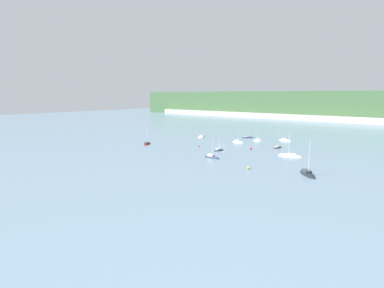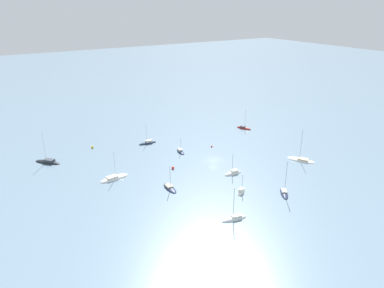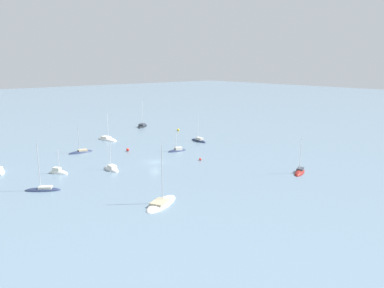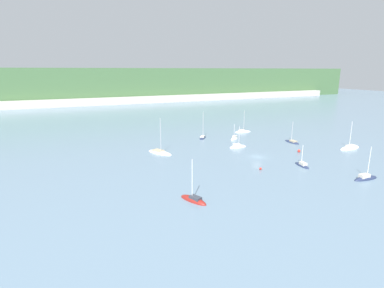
{
  "view_description": "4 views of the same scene",
  "coord_description": "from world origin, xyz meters",
  "views": [
    {
      "loc": [
        72.21,
        -110.23,
        22.4
      ],
      "look_at": [
        -3.08,
        -18.0,
        2.66
      ],
      "focal_mm": 28.0,
      "sensor_mm": 36.0,
      "label": 1
    },
    {
      "loc": [
        64.51,
        90.01,
        48.4
      ],
      "look_at": [
        1.43,
        -10.65,
        2.37
      ],
      "focal_mm": 35.0,
      "sensor_mm": 36.0,
      "label": 2
    },
    {
      "loc": [
        -73.55,
        50.83,
        24.05
      ],
      "look_at": [
        -1.87,
        -10.46,
        3.39
      ],
      "focal_mm": 35.0,
      "sensor_mm": 36.0,
      "label": 3
    },
    {
      "loc": [
        -49.99,
        -66.37,
        23.77
      ],
      "look_at": [
        -12.29,
        17.58,
        1.06
      ],
      "focal_mm": 28.0,
      "sensor_mm": 36.0,
      "label": 4
    }
  ],
  "objects": [
    {
      "name": "sailboat_0",
      "position": [
        -28.49,
        -19.2,
        0.09
      ],
      "size": [
        4.13,
        6.48,
        8.83
      ],
      "rotation": [
        0.0,
        0.0,
        1.97
      ],
      "color": "maroon",
      "rests_on": "ground_plane"
    },
    {
      "name": "sailboat_5",
      "position": [
        5.57,
        -11.4,
        0.12
      ],
      "size": [
        2.58,
        5.74,
        5.96
      ],
      "rotation": [
        0.0,
        0.0,
        1.4
      ],
      "color": "#232D4C",
      "rests_on": "ground_plane"
    },
    {
      "name": "sailboat_4",
      "position": [
        6.01,
        21.72,
        0.12
      ],
      "size": [
        4.7,
        3.78,
        6.23
      ],
      "rotation": [
        0.0,
        0.0,
        3.71
      ],
      "color": "white",
      "rests_on": "ground_plane"
    },
    {
      "name": "ground_plane",
      "position": [
        0.0,
        0.0,
        0.0
      ],
      "size": [
        600.0,
        600.0,
        0.0
      ],
      "primitive_type": "plane",
      "color": "slate"
    },
    {
      "name": "sailboat_8",
      "position": [
        15.8,
        31.15,
        0.1
      ],
      "size": [
        6.75,
        2.76,
        9.14
      ],
      "rotation": [
        0.0,
        0.0,
        6.12
      ],
      "color": "silver",
      "rests_on": "ground_plane"
    },
    {
      "name": "sailboat_3",
      "position": [
        45.71,
        -26.21,
        0.12
      ],
      "size": [
        7.81,
        8.39,
        10.82
      ],
      "rotation": [
        0.0,
        0.0,
        5.43
      ],
      "color": "black",
      "rests_on": "ground_plane"
    },
    {
      "name": "sailboat_10",
      "position": [
        21.31,
        9.58,
        0.08
      ],
      "size": [
        2.63,
        6.85,
        7.62
      ],
      "rotation": [
        0.0,
        0.0,
        1.51
      ],
      "color": "#232D4C",
      "rests_on": "ground_plane"
    },
    {
      "name": "mooring_buoy_1",
      "position": [
        14.37,
        -0.97,
        0.42
      ],
      "size": [
        0.84,
        0.84,
        0.84
      ],
      "color": "red",
      "rests_on": "ground_plane"
    },
    {
      "name": "sailboat_6",
      "position": [
        11.47,
        -24.62,
        0.13
      ],
      "size": [
        6.72,
        2.09,
        8.24
      ],
      "rotation": [
        0.0,
        0.0,
        6.24
      ],
      "color": "#232D4C",
      "rests_on": "ground_plane"
    },
    {
      "name": "sailboat_9",
      "position": [
        -23.76,
        15.27,
        0.07
      ],
      "size": [
        6.83,
        9.46,
        11.08
      ],
      "rotation": [
        0.0,
        0.0,
        5.17
      ],
      "color": "white",
      "rests_on": "ground_plane"
    },
    {
      "name": "shore_town_strip",
      "position": [
        0.0,
        151.94,
        2.47
      ],
      "size": [
        363.98,
        6.0,
        4.94
      ],
      "color": "#B7B2A8",
      "rests_on": "ground_plane"
    },
    {
      "name": "mooring_buoy_2",
      "position": [
        29.68,
        -30.95,
        0.43
      ],
      "size": [
        0.85,
        0.85,
        0.85
      ],
      "color": "yellow",
      "rests_on": "ground_plane"
    },
    {
      "name": "sailboat_7",
      "position": [
        -3.2,
        28.31,
        0.11
      ],
      "size": [
        5.55,
        6.57,
        9.99
      ],
      "rotation": [
        0.0,
        0.0,
        0.93
      ],
      "color": "#232D4C",
      "rests_on": "ground_plane"
    },
    {
      "name": "hillside_ridge",
      "position": [
        0.0,
        189.82,
        12.7
      ],
      "size": [
        428.21,
        68.76,
        25.39
      ],
      "color": "#42663D",
      "rests_on": "ground_plane"
    },
    {
      "name": "sailboat_1",
      "position": [
        0.88,
        11.42,
        0.1
      ],
      "size": [
        5.9,
        2.21,
        7.51
      ],
      "rotation": [
        0.0,
        0.0,
        6.25
      ],
      "color": "silver",
      "rests_on": "ground_plane"
    },
    {
      "name": "mooring_buoy_0",
      "position": [
        -6.04,
        -9.6,
        0.31
      ],
      "size": [
        0.62,
        0.62,
        0.62
      ],
      "color": "red",
      "rests_on": "ground_plane"
    },
    {
      "name": "sailboat_2",
      "position": [
        32.05,
        -4.15,
        0.07
      ],
      "size": [
        9.05,
        3.89,
        9.42
      ],
      "rotation": [
        0.0,
        0.0,
        3.26
      ],
      "color": "white",
      "rests_on": "ground_plane"
    }
  ]
}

